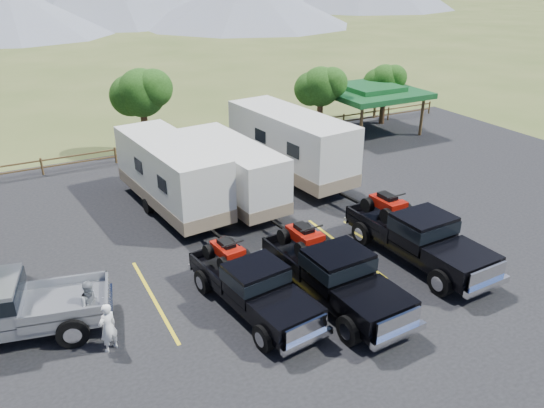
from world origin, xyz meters
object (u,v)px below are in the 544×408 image
trailer_left (171,175)px  person_a (108,328)px  rig_left (252,284)px  rig_center (332,272)px  trailer_right (290,145)px  trailer_center (231,172)px  pavilion (370,91)px  person_b (92,306)px  rig_right (417,234)px

trailer_left → person_a: 10.04m
rig_left → rig_center: rig_center is taller
trailer_left → trailer_right: trailer_right is taller
rig_left → trailer_center: size_ratio=0.69×
pavilion → trailer_left: bearing=-158.8°
pavilion → rig_center: bearing=-130.5°
trailer_center → trailer_right: size_ratio=0.85×
trailer_center → person_a: trailer_center is taller
pavilion → person_b: bearing=-147.0°
rig_left → trailer_center: 8.72m
rig_center → person_a: (-7.40, 0.80, -0.24)m
rig_left → rig_right: 7.08m
trailer_center → person_a: bearing=-138.4°
trailer_left → person_a: (-4.85, -8.75, -0.93)m
trailer_center → person_b: size_ratio=5.12×
rig_right → trailer_left: (-6.94, 8.84, 0.67)m
rig_left → rig_right: (7.08, -0.05, 0.13)m
pavilion → rig_left: size_ratio=1.02×
trailer_left → trailer_center: size_ratio=1.09×
rig_center → person_a: size_ratio=4.09×
rig_left → trailer_left: 8.83m
trailer_left → rig_right: bearing=-58.0°
person_a → person_b: size_ratio=0.94×
rig_left → rig_center: bearing=-23.3°
rig_center → pavilion: bearing=46.2°
person_b → person_a: bearing=-88.8°
pavilion → rig_center: pavilion is taller
rig_center → rig_right: 4.45m
rig_center → trailer_center: size_ratio=0.75×
pavilion → person_a: pavilion is taller
pavilion → person_a: bearing=-144.4°
rig_center → trailer_left: size_ratio=0.69×
pavilion → person_a: 25.77m
rig_left → trailer_right: size_ratio=0.58×
rig_center → rig_right: rig_right is taller
person_a → person_b: person_b is taller
trailer_right → person_a: 15.23m
person_b → rig_center: bearing=-23.3°
rig_left → rig_right: size_ratio=0.89×
rig_left → trailer_center: bearing=63.1°
pavilion → trailer_left: size_ratio=0.64×
rig_left → rig_center: size_ratio=0.92×
trailer_left → trailer_right: 6.90m
rig_left → trailer_left: trailer_left is taller
rig_center → trailer_right: (4.28, 10.53, 0.83)m
rig_right → trailer_left: bearing=125.5°
rig_left → rig_center: 2.80m
rig_right → person_b: bearing=170.8°
trailer_right → person_b: size_ratio=6.02×
pavilion → person_b: (-21.09, -13.70, -1.89)m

